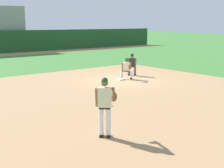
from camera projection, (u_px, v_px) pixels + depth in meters
ground_plane at (120, 80)px, 19.15m from camera, size 160.00×160.00×0.00m
infield_dirt_patch at (115, 99)px, 14.36m from camera, size 18.00×18.00×0.01m
warning_track_strip at (4, 55)px, 34.48m from camera, size 48.00×3.20×0.01m
first_base_bag at (120, 79)px, 19.14m from camera, size 0.38×0.38×0.09m
baseball at (112, 106)px, 13.07m from camera, size 0.07×0.07×0.07m
pitcher at (105, 103)px, 9.41m from camera, size 0.85×0.55×1.86m
first_baseman at (127, 68)px, 19.31m from camera, size 0.73×1.08×1.34m
umpire at (132, 64)px, 20.70m from camera, size 0.67×0.67×1.46m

